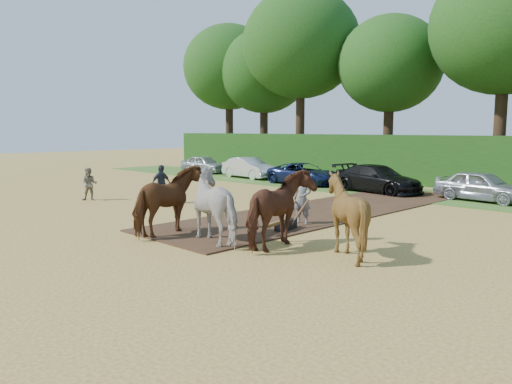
% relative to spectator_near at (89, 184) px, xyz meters
% --- Properties ---
extents(ground, '(120.00, 120.00, 0.00)m').
position_rel_spectator_near_xyz_m(ground, '(8.29, -1.21, -0.78)').
color(ground, gold).
rests_on(ground, ground).
extents(earth_strip, '(4.50, 17.00, 0.05)m').
position_rel_spectator_near_xyz_m(earth_strip, '(9.79, 5.79, -0.75)').
color(earth_strip, '#472D1C').
rests_on(earth_strip, ground).
extents(grass_verge, '(50.00, 5.00, 0.03)m').
position_rel_spectator_near_xyz_m(grass_verge, '(8.29, 12.79, -0.76)').
color(grass_verge, '#38601E').
rests_on(grass_verge, ground).
extents(hedgerow, '(46.00, 1.60, 3.00)m').
position_rel_spectator_near_xyz_m(hedgerow, '(8.29, 17.29, 0.72)').
color(hedgerow, '#14380F').
rests_on(hedgerow, ground).
extents(spectator_near, '(0.94, 0.96, 1.55)m').
position_rel_spectator_near_xyz_m(spectator_near, '(0.00, 0.00, 0.00)').
color(spectator_near, '#9E947C').
rests_on(spectator_near, ground).
extents(spectator_far, '(0.45, 1.04, 1.76)m').
position_rel_spectator_near_xyz_m(spectator_far, '(3.18, 1.88, 0.10)').
color(spectator_far, '#252932').
rests_on(spectator_far, ground).
extents(plough_team, '(7.41, 6.09, 2.22)m').
position_rel_spectator_near_xyz_m(plough_team, '(11.93, -0.89, 0.32)').
color(plough_team, '#612E18').
rests_on(plough_team, ground).
extents(parked_cars, '(35.89, 3.33, 1.47)m').
position_rel_spectator_near_xyz_m(parked_cars, '(8.46, 12.66, -0.08)').
color(parked_cars, '#AAAEB1').
rests_on(parked_cars, ground).
extents(treeline, '(48.70, 10.60, 14.21)m').
position_rel_spectator_near_xyz_m(treeline, '(6.60, 20.48, 8.19)').
color(treeline, '#382616').
rests_on(treeline, ground).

